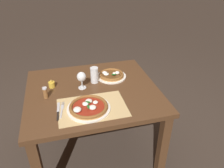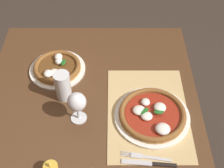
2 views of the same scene
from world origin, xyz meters
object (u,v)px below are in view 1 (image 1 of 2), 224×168
at_px(votive_candle, 52,85).
at_px(pizza_near, 88,107).
at_px(pepper_shaker, 45,93).
at_px(pizza_far, 111,75).
at_px(pint_glass, 94,75).
at_px(wine_glass, 81,77).
at_px(knife, 58,111).
at_px(fork, 62,110).

bearing_deg(votive_candle, pizza_near, -57.32).
xyz_separation_m(pizza_near, pepper_shaker, (-0.31, 0.24, 0.03)).
xyz_separation_m(votive_candle, pepper_shaker, (-0.05, -0.16, 0.03)).
distance_m(pizza_far, votive_candle, 0.56).
height_order(pizza_near, pepper_shaker, pepper_shaker).
bearing_deg(pizza_near, pint_glass, 72.80).
relative_size(pizza_near, wine_glass, 2.13).
bearing_deg(wine_glass, knife, -127.46).
xyz_separation_m(pizza_near, pint_glass, (0.12, 0.40, 0.05)).
bearing_deg(pizza_far, pepper_shaker, -161.26).
bearing_deg(votive_candle, knife, -84.58).
distance_m(pizza_near, knife, 0.23).
distance_m(wine_glass, fork, 0.35).
bearing_deg(pizza_far, wine_glass, -156.59).
relative_size(pizza_far, wine_glass, 1.80).
relative_size(pizza_near, votive_candle, 4.59).
bearing_deg(pepper_shaker, pizza_near, -38.15).
bearing_deg(pizza_near, pizza_far, 56.72).
bearing_deg(pepper_shaker, fork, -60.24).
xyz_separation_m(wine_glass, fork, (-0.19, -0.28, -0.10)).
bearing_deg(fork, pizza_far, 39.67).
height_order(wine_glass, votive_candle, wine_glass).
xyz_separation_m(wine_glass, pepper_shaker, (-0.31, -0.08, -0.06)).
bearing_deg(pizza_near, pepper_shaker, 141.85).
bearing_deg(pizza_far, knife, -141.17).
bearing_deg(pint_glass, knife, -133.58).
xyz_separation_m(pizza_far, wine_glass, (-0.30, -0.13, 0.09)).
distance_m(pizza_near, votive_candle, 0.48).
relative_size(pizza_far, pint_glass, 1.92).
relative_size(pizza_near, pizza_far, 1.19).
height_order(pizza_far, fork, pizza_far).
relative_size(pizza_near, pint_glass, 2.28).
distance_m(knife, pepper_shaker, 0.23).
bearing_deg(fork, wine_glass, 55.24).
relative_size(wine_glass, pint_glass, 1.07).
bearing_deg(pizza_near, fork, 167.70).
distance_m(wine_glass, knife, 0.38).
xyz_separation_m(fork, knife, (-0.03, -0.01, 0.00)).
xyz_separation_m(pizza_near, knife, (-0.22, 0.03, -0.02)).
distance_m(votive_candle, pepper_shaker, 0.17).
height_order(pizza_near, votive_candle, votive_candle).
bearing_deg(fork, pepper_shaker, 119.76).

